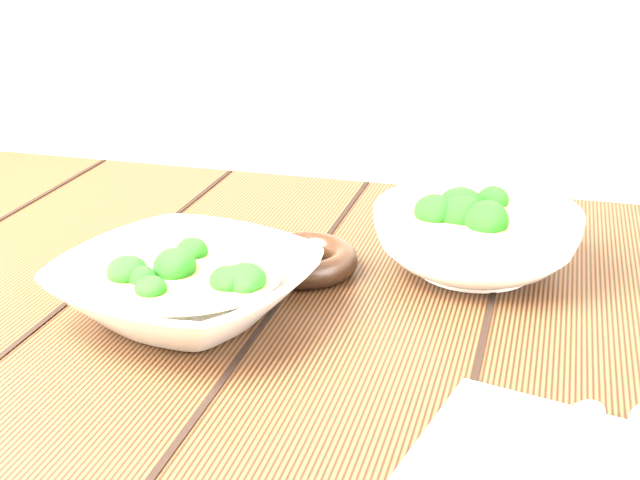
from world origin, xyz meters
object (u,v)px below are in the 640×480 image
(table, at_px, (300,412))
(napkin, at_px, (566,478))
(soup_bowl_front, at_px, (186,286))
(soup_bowl_back, at_px, (476,237))
(trivet, at_px, (303,260))

(table, height_order, napkin, napkin)
(table, height_order, soup_bowl_front, soup_bowl_front)
(soup_bowl_back, bearing_deg, napkin, -74.18)
(table, height_order, trivet, trivet)
(table, relative_size, trivet, 10.41)
(soup_bowl_front, height_order, soup_bowl_back, soup_bowl_back)
(trivet, bearing_deg, table, -76.88)
(soup_bowl_front, height_order, trivet, soup_bowl_front)
(table, distance_m, soup_bowl_front, 0.18)
(soup_bowl_back, height_order, napkin, soup_bowl_back)
(trivet, relative_size, napkin, 0.56)
(soup_bowl_front, bearing_deg, trivet, 58.62)
(soup_bowl_back, relative_size, napkin, 1.30)
(table, xyz_separation_m, trivet, (-0.02, 0.08, 0.13))
(soup_bowl_front, height_order, napkin, soup_bowl_front)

